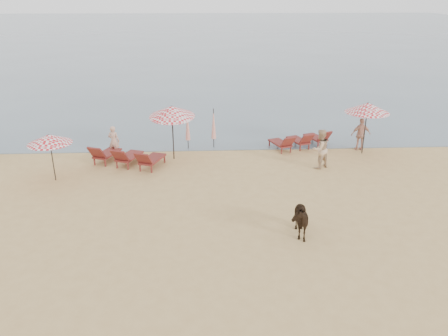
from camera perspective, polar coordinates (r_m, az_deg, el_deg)
The scene contains 13 objects.
ground at distance 12.93m, azimuth 1.11°, elevation -13.00°, with size 120.00×120.00×0.00m, color tan.
sea at distance 90.84m, azimuth -2.41°, elevation 17.51°, with size 160.00×140.00×0.06m, color #51606B.
lounger_cluster_left at distance 20.30m, azimuth -12.61°, elevation 1.53°, with size 3.47×2.76×0.67m.
lounger_cluster_right at distance 22.45m, azimuth 9.98°, elevation 3.63°, with size 3.18×2.54×0.61m.
umbrella_open_left_a at distance 19.17m, azimuth -21.85°, elevation 3.53°, with size 1.79×1.79×2.04m.
umbrella_open_left_b at distance 20.24m, azimuth -6.83°, elevation 7.36°, with size 2.10×2.14×2.67m.
umbrella_open_right at distance 21.91m, azimuth 18.25°, elevation 7.48°, with size 2.08×2.08×2.54m.
umbrella_closed_left at distance 21.78m, azimuth -4.78°, elevation 5.57°, with size 0.25×0.25×2.01m.
umbrella_closed_right at distance 21.90m, azimuth -1.37°, elevation 5.78°, with size 0.25×0.25×2.04m.
cow at distance 14.43m, azimuth 9.58°, elevation -6.43°, with size 0.66×1.45×1.23m, color black.
beachgoer_left at distance 21.57m, azimuth -14.19°, elevation 3.43°, with size 0.55×0.36×1.51m, color tan.
beachgoer_right_a at distance 19.89m, azimuth 12.43°, elevation 2.45°, with size 0.87×0.68×1.80m, color tan.
beachgoer_right_b at distance 22.72m, azimuth 17.44°, elevation 4.21°, with size 0.96×0.40×1.64m, color tan.
Camera 1 is at (-0.76, -10.53, 7.46)m, focal length 35.00 mm.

